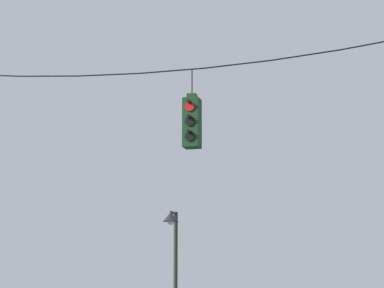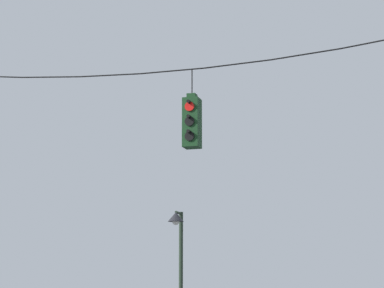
{
  "view_description": "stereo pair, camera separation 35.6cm",
  "coord_description": "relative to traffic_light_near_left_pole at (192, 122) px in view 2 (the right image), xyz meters",
  "views": [
    {
      "loc": [
        4.5,
        -14.34,
        1.77
      ],
      "look_at": [
        0.46,
        0.42,
        4.81
      ],
      "focal_mm": 70.0,
      "sensor_mm": 36.0,
      "label": 1
    },
    {
      "loc": [
        4.84,
        -14.25,
        1.77
      ],
      "look_at": [
        0.46,
        0.42,
        4.81
      ],
      "focal_mm": 70.0,
      "sensor_mm": 36.0,
      "label": 2
    }
  ],
  "objects": [
    {
      "name": "span_wire",
      "position": [
        -0.46,
        0.01,
        1.27
      ],
      "size": [
        10.07,
        0.03,
        0.35
      ],
      "color": "black"
    },
    {
      "name": "traffic_light_near_left_pole",
      "position": [
        0.0,
        0.0,
        0.0
      ],
      "size": [
        0.34,
        0.46,
        1.7
      ],
      "color": "#143819"
    },
    {
      "name": "street_lamp",
      "position": [
        -2.22,
        6.06,
        -2.24
      ],
      "size": [
        0.46,
        0.79,
        4.1
      ],
      "color": "#233323",
      "rests_on": "ground_plane"
    }
  ]
}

